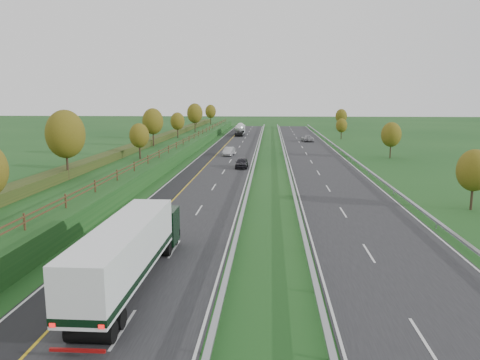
{
  "coord_description": "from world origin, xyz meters",
  "views": [
    {
      "loc": [
        8.18,
        -21.31,
        10.95
      ],
      "look_at": [
        4.96,
        28.01,
        2.2
      ],
      "focal_mm": 35.0,
      "sensor_mm": 36.0,
      "label": 1
    }
  ],
  "objects_px": {
    "car_dark_near": "(242,163)",
    "box_lorry": "(130,250)",
    "road_tanker": "(240,129)",
    "car_small_far": "(240,129)",
    "car_silver_mid": "(229,151)",
    "car_oncoming": "(307,138)"
  },
  "relations": [
    {
      "from": "car_dark_near",
      "to": "box_lorry",
      "type": "bearing_deg",
      "value": -93.42
    },
    {
      "from": "road_tanker",
      "to": "box_lorry",
      "type": "bearing_deg",
      "value": -89.51
    },
    {
      "from": "car_small_far",
      "to": "car_dark_near",
      "type": "bearing_deg",
      "value": -81.61
    },
    {
      "from": "box_lorry",
      "to": "car_silver_mid",
      "type": "bearing_deg",
      "value": 89.93
    },
    {
      "from": "box_lorry",
      "to": "road_tanker",
      "type": "bearing_deg",
      "value": 90.49
    },
    {
      "from": "road_tanker",
      "to": "car_small_far",
      "type": "bearing_deg",
      "value": 93.24
    },
    {
      "from": "box_lorry",
      "to": "car_silver_mid",
      "type": "xyz_separation_m",
      "value": [
        0.08,
        63.09,
        -1.51
      ]
    },
    {
      "from": "car_dark_near",
      "to": "car_small_far",
      "type": "bearing_deg",
      "value": 94.69
    },
    {
      "from": "box_lorry",
      "to": "car_dark_near",
      "type": "bearing_deg",
      "value": 85.75
    },
    {
      "from": "road_tanker",
      "to": "car_dark_near",
      "type": "bearing_deg",
      "value": -86.0
    },
    {
      "from": "car_dark_near",
      "to": "car_silver_mid",
      "type": "height_order",
      "value": "car_dark_near"
    },
    {
      "from": "road_tanker",
      "to": "car_oncoming",
      "type": "bearing_deg",
      "value": -45.26
    },
    {
      "from": "car_dark_near",
      "to": "car_silver_mid",
      "type": "relative_size",
      "value": 0.98
    },
    {
      "from": "car_silver_mid",
      "to": "car_small_far",
      "type": "xyz_separation_m",
      "value": [
        -1.88,
        62.98,
        -0.08
      ]
    },
    {
      "from": "car_small_far",
      "to": "car_silver_mid",
      "type": "bearing_deg",
      "value": -83.76
    },
    {
      "from": "car_dark_near",
      "to": "car_silver_mid",
      "type": "bearing_deg",
      "value": 103.08
    },
    {
      "from": "car_small_far",
      "to": "box_lorry",
      "type": "bearing_deg",
      "value": -84.65
    },
    {
      "from": "box_lorry",
      "to": "car_silver_mid",
      "type": "height_order",
      "value": "box_lorry"
    },
    {
      "from": "car_silver_mid",
      "to": "car_oncoming",
      "type": "distance_m",
      "value": 34.45
    },
    {
      "from": "road_tanker",
      "to": "car_silver_mid",
      "type": "height_order",
      "value": "road_tanker"
    },
    {
      "from": "box_lorry",
      "to": "car_oncoming",
      "type": "xyz_separation_m",
      "value": [
        17.19,
        92.99,
        -1.54
      ]
    },
    {
      "from": "road_tanker",
      "to": "car_silver_mid",
      "type": "relative_size",
      "value": 2.36
    }
  ]
}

